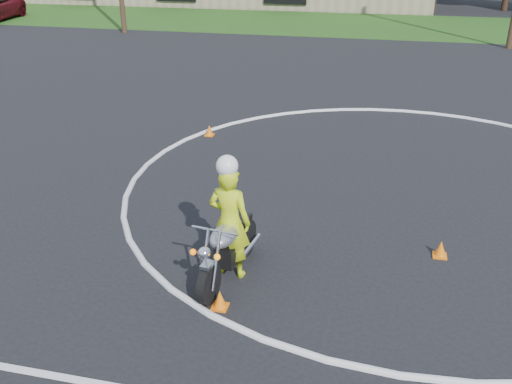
# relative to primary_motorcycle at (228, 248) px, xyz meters

# --- Properties ---
(ground) EXTENTS (120.00, 120.00, 0.00)m
(ground) POSITION_rel_primary_motorcycle_xyz_m (2.75, 1.30, -0.55)
(ground) COLOR black
(ground) RESTS_ON ground
(grass_strip) EXTENTS (120.00, 10.00, 0.02)m
(grass_strip) POSITION_rel_primary_motorcycle_xyz_m (2.75, 28.30, -0.54)
(grass_strip) COLOR #1E4714
(grass_strip) RESTS_ON ground
(course_markings) EXTENTS (19.05, 19.05, 0.12)m
(course_markings) POSITION_rel_primary_motorcycle_xyz_m (4.92, 5.65, -0.54)
(course_markings) COLOR silver
(course_markings) RESTS_ON ground
(primary_motorcycle) EXTENTS (0.78, 2.16, 1.14)m
(primary_motorcycle) POSITION_rel_primary_motorcycle_xyz_m (0.00, 0.00, 0.00)
(primary_motorcycle) COLOR black
(primary_motorcycle) RESTS_ON ground
(rider_primary_grp) EXTENTS (0.75, 0.55, 2.11)m
(rider_primary_grp) POSITION_rel_primary_motorcycle_xyz_m (0.00, 0.14, 0.47)
(rider_primary_grp) COLOR #C2DB17
(rider_primary_grp) RESTS_ON ground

